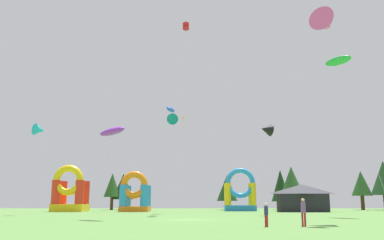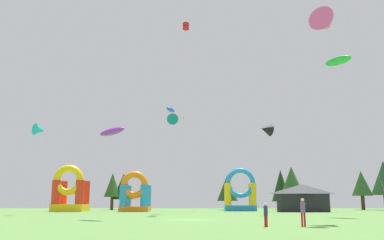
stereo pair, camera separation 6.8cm
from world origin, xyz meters
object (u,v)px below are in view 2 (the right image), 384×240
Objects in this scene: inflatable_yellow_castle at (135,196)px; kite_red_box at (186,27)px; kite_cyan_delta at (40,130)px; person_far_side at (266,213)px; kite_teal_delta at (172,119)px; kite_blue_parafoil at (170,110)px; festival_tent at (302,198)px; kite_purple_parafoil at (112,132)px; kite_yellow_diamond at (184,119)px; inflatable_blue_arch at (70,194)px; person_near_camera at (303,210)px; kite_black_delta at (266,129)px; kite_pink_delta at (325,23)px; kite_green_parafoil at (338,61)px; inflatable_orange_dome at (240,195)px.

kite_red_box is at bearing -51.06° from inflatable_yellow_castle.
person_far_side is (24.92, -23.97, -9.66)m from kite_cyan_delta.
kite_red_box reaches higher than person_far_side.
kite_teal_delta is 0.51× the size of kite_red_box.
kite_blue_parafoil is 27.59m from festival_tent.
kite_cyan_delta reaches higher than inflatable_yellow_castle.
kite_yellow_diamond is at bearing 79.13° from kite_purple_parafoil.
kite_teal_delta is 13.80m from kite_red_box.
inflatable_blue_arch is 36.91m from festival_tent.
kite_teal_delta is (4.38, 19.65, 5.02)m from kite_purple_parafoil.
kite_blue_parafoil reaches higher than kite_purple_parafoil.
inflatable_blue_arch is at bearing 151.83° from kite_teal_delta.
person_near_camera is (27.46, -23.53, -9.49)m from kite_cyan_delta.
person_near_camera is at bearing -76.33° from kite_yellow_diamond.
kite_red_box reaches higher than inflatable_blue_arch.
kite_black_delta is 17.61m from kite_pink_delta.
person_near_camera is at bearing -63.41° from kite_blue_parafoil.
kite_purple_parafoil is at bearing -131.57° from festival_tent.
kite_black_delta is at bearing -2.89° from kite_cyan_delta.
person_far_side is (-11.95, -19.01, -16.95)m from kite_green_parafoil.
person_far_side is 0.21× the size of festival_tent.
kite_blue_parafoil is 22.07m from inflatable_yellow_castle.
kite_yellow_diamond reaches higher than kite_blue_parafoil.
kite_teal_delta is 8.95m from kite_blue_parafoil.
inflatable_yellow_castle is (-18.67, 17.20, -7.87)m from kite_black_delta.
inflatable_blue_arch is (-18.33, -0.50, -12.43)m from kite_yellow_diamond.
kite_cyan_delta is 1.58× the size of inflatable_orange_dome.
kite_teal_delta is 2.21× the size of inflatable_yellow_castle.
kite_purple_parafoil is 37.05m from inflatable_orange_dome.
kite_blue_parafoil is (-0.88, -18.57, -2.57)m from kite_yellow_diamond.
kite_green_parafoil is at bearing -37.65° from inflatable_yellow_castle.
inflatable_blue_arch is at bearing 113.80° from kite_purple_parafoil.
kite_pink_delta reaches higher than kite_teal_delta.
kite_cyan_delta is 0.81× the size of kite_teal_delta.
kite_teal_delta is at bearing 20.98° from kite_cyan_delta.
person_far_side is at bearing -77.61° from kite_red_box.
kite_teal_delta is 0.77× the size of kite_pink_delta.
inflatable_blue_arch is (-32.17, 32.93, -14.33)m from kite_pink_delta.
inflatable_orange_dome is (27.33, 20.11, -7.84)m from kite_cyan_delta.
kite_teal_delta is (-12.10, 7.81, 2.87)m from kite_black_delta.
kite_red_box is at bearing 103.82° from person_near_camera.
kite_cyan_delta is 17.38m from inflatable_blue_arch.
kite_blue_parafoil reaches higher than inflatable_orange_dome.
kite_green_parafoil is 10.03× the size of person_near_camera.
kite_purple_parafoil is 1.18× the size of inflatable_blue_arch.
inflatable_blue_arch is (-17.45, 18.07, -9.86)m from kite_blue_parafoil.
inflatable_blue_arch is (-0.48, 15.51, -7.82)m from kite_cyan_delta.
kite_purple_parafoil is 18.10m from person_far_side.
kite_black_delta is (28.70, -1.45, -0.28)m from kite_cyan_delta.
inflatable_yellow_castle is at bearing 110.75° from kite_blue_parafoil.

